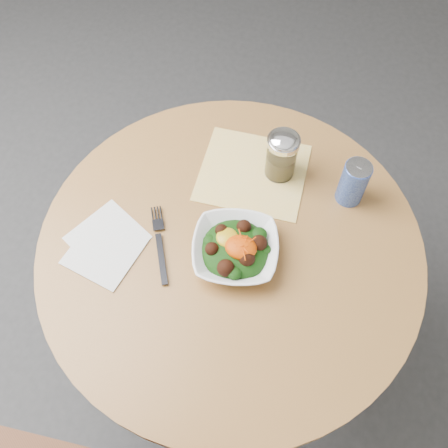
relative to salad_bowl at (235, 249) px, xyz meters
The scene contains 8 objects.
ground 0.78m from the salad_bowl, 126.55° to the left, with size 6.00×6.00×0.00m, color #313133.
table 0.23m from the salad_bowl, 126.55° to the left, with size 0.90×0.90×0.75m.
cloth_napkin 0.24m from the salad_bowl, 93.35° to the left, with size 0.26×0.24×0.00m, color #EAA90C.
paper_napkins 0.30m from the salad_bowl, 169.86° to the right, with size 0.20×0.23×0.00m.
salad_bowl is the anchor object (origin of this frame).
fork 0.18m from the salad_bowl, behind, with size 0.10×0.20×0.00m.
spice_shaker 0.26m from the salad_bowl, 78.96° to the left, with size 0.08×0.08×0.14m.
beverage_can 0.32m from the salad_bowl, 44.54° to the left, with size 0.06×0.06×0.12m.
Camera 1 is at (0.12, -0.52, 1.78)m, focal length 40.00 mm.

